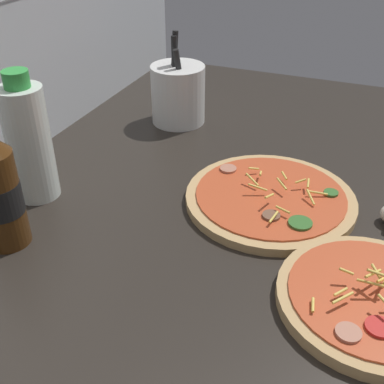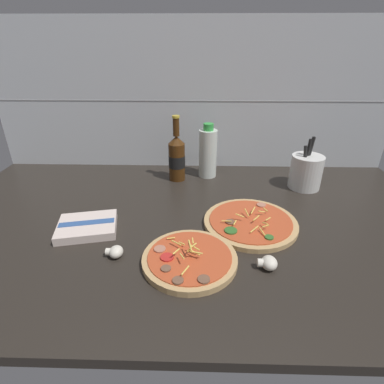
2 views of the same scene
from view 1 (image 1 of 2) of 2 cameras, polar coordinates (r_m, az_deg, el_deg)
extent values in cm
cube|color=#28231E|center=(66.56, 3.49, -9.93)|extent=(160.00, 90.00, 2.50)
cylinder|color=tan|center=(64.27, 20.54, -11.91)|extent=(23.36, 23.36, 1.63)
cylinder|color=#C14C28|center=(63.62, 20.71, -11.28)|extent=(20.55, 20.55, 0.30)
cylinder|color=red|center=(59.52, 21.32, -14.68)|extent=(3.24, 3.24, 0.40)
cylinder|color=#B7755B|center=(57.83, 18.04, -15.56)|extent=(2.93, 2.93, 0.40)
cylinder|color=#EFCC56|center=(59.96, 17.44, -11.88)|extent=(2.75, 2.25, 0.43)
cylinder|color=#EFCC56|center=(63.64, 21.79, -9.50)|extent=(2.40, 1.75, 0.67)
cylinder|color=#EFCC56|center=(62.68, 17.83, -8.94)|extent=(0.65, 1.88, 0.89)
cylinder|color=#EFCC56|center=(62.50, 20.43, -10.08)|extent=(1.35, 3.30, 1.23)
cylinder|color=#EFCC56|center=(62.99, 20.66, -9.04)|extent=(2.70, 1.93, 0.77)
cylinder|color=#EFCC56|center=(61.58, 21.36, -9.04)|extent=(1.15, 3.16, 1.33)
cylinder|color=#EFCC56|center=(62.35, 20.98, -8.76)|extent=(1.80, 1.52, 0.92)
cylinder|color=#EFCC56|center=(61.23, 17.20, -11.24)|extent=(1.78, 1.56, 0.59)
cylinder|color=#EFCC56|center=(59.35, 14.14, -12.85)|extent=(2.17, 0.71, 0.45)
cylinder|color=tan|center=(78.87, 9.24, -0.82)|extent=(27.38, 27.38, 1.43)
cylinder|color=#C14C28|center=(78.40, 9.29, -0.29)|extent=(24.09, 24.09, 0.30)
cylinder|color=#B7755B|center=(83.94, 4.31, 2.77)|extent=(2.89, 2.89, 0.40)
cylinder|color=brown|center=(72.95, 9.37, -2.77)|extent=(2.71, 2.71, 0.40)
cylinder|color=#336628|center=(80.31, 16.15, -0.09)|extent=(2.34, 2.34, 0.40)
cylinder|color=#336628|center=(72.24, 12.71, -3.60)|extent=(3.55, 3.55, 0.40)
cylinder|color=#EFCC56|center=(79.25, 7.15, 1.46)|extent=(1.82, 2.79, 1.26)
cylinder|color=#EFCC56|center=(81.11, 8.13, 2.21)|extent=(2.10, 0.72, 0.82)
cylinder|color=#EFCC56|center=(82.83, 7.32, 2.77)|extent=(1.32, 1.77, 0.72)
cylinder|color=#EFCC56|center=(77.15, 7.89, 0.53)|extent=(1.20, 3.12, 1.31)
cylinder|color=#EFCC56|center=(79.71, 13.61, 1.02)|extent=(1.99, 0.65, 0.89)
cylinder|color=#EFCC56|center=(79.82, 12.75, 1.28)|extent=(1.36, 1.75, 0.78)
cylinder|color=#EFCC56|center=(71.58, 9.65, -2.93)|extent=(2.83, 0.87, 0.59)
cylinder|color=#EFCC56|center=(77.06, 13.87, -0.59)|extent=(2.59, 2.04, 1.36)
cylinder|color=#EFCC56|center=(78.89, 14.68, -0.09)|extent=(1.32, 3.12, 0.82)
cylinder|color=#EFCC56|center=(73.29, 10.71, -2.07)|extent=(1.24, 2.42, 0.37)
cylinder|color=#EFCC56|center=(74.58, 9.15, -0.47)|extent=(2.61, 1.04, 1.00)
cylinder|color=#EFCC56|center=(81.62, 10.88, 1.92)|extent=(1.88, 1.51, 0.67)
cylinder|color=#EFCC56|center=(78.37, 10.59, 0.96)|extent=(2.25, 2.28, 0.88)
cylinder|color=silver|center=(79.85, -18.71, 5.37)|extent=(7.02, 7.02, 18.63)
cylinder|color=green|center=(75.87, -20.14, 12.46)|extent=(3.86, 3.86, 2.54)
cylinder|color=silver|center=(103.67, -1.66, 11.49)|extent=(11.34, 11.34, 12.24)
cylinder|color=black|center=(102.38, -2.15, 14.68)|extent=(2.71, 1.98, 14.20)
cylinder|color=black|center=(100.55, -1.44, 13.50)|extent=(2.73, 2.98, 11.38)
cylinder|color=black|center=(101.68, -2.05, 14.33)|extent=(2.25, 2.11, 13.43)
camera|label=2|loc=(0.80, 77.94, 11.47)|focal=28.00mm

